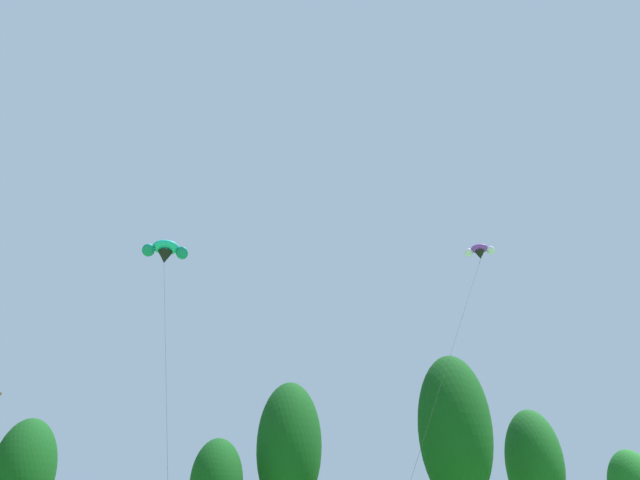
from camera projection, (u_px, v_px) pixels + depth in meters
The scene contains 6 objects.
treeline_tree_c at pixel (24, 472), 42.51m from camera, with size 4.34×4.34×9.40m.
treeline_tree_e at pixel (289, 447), 49.73m from camera, with size 5.43×5.43×13.45m.
treeline_tree_f at pixel (455, 429), 48.40m from camera, with size 5.93×5.93×15.29m.
treeline_tree_g at pixel (535, 464), 52.44m from camera, with size 4.97×4.97×11.75m.
parafoil_kite_high_teal at pixel (165, 252), 42.21m from camera, with size 4.45×12.85×18.99m.
parafoil_kite_mid_purple at pixel (480, 252), 45.95m from camera, with size 13.49×14.35×20.73m.
Camera 1 is at (-3.80, -1.00, 2.38)m, focal length 33.58 mm.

